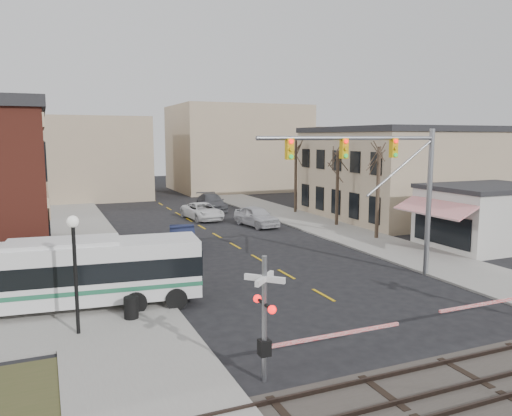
% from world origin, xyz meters
% --- Properties ---
extents(ground, '(160.00, 160.00, 0.00)m').
position_xyz_m(ground, '(0.00, 0.00, 0.00)').
color(ground, black).
rests_on(ground, ground).
extents(sidewalk_west, '(5.00, 60.00, 0.12)m').
position_xyz_m(sidewalk_west, '(-9.50, 20.00, 0.06)').
color(sidewalk_west, gray).
rests_on(sidewalk_west, ground).
extents(sidewalk_east, '(5.00, 60.00, 0.12)m').
position_xyz_m(sidewalk_east, '(9.50, 20.00, 0.06)').
color(sidewalk_east, gray).
rests_on(sidewalk_east, ground).
extents(ballast_strip, '(160.00, 5.00, 0.06)m').
position_xyz_m(ballast_strip, '(0.00, -8.00, 0.03)').
color(ballast_strip, '#332D28').
rests_on(ballast_strip, ground).
extents(rail_tracks, '(160.00, 3.91, 0.14)m').
position_xyz_m(rail_tracks, '(0.00, -8.00, 0.12)').
color(rail_tracks, '#2D231E').
rests_on(rail_tracks, ground).
extents(tan_building, '(20.30, 15.30, 8.50)m').
position_xyz_m(tan_building, '(22.00, 20.00, 4.26)').
color(tan_building, tan).
rests_on(tan_building, ground).
extents(awning_shop, '(9.74, 6.20, 4.30)m').
position_xyz_m(awning_shop, '(15.97, 7.00, 2.16)').
color(awning_shop, beige).
rests_on(awning_shop, ground).
extents(tree_east_a, '(0.28, 0.28, 6.75)m').
position_xyz_m(tree_east_a, '(10.50, 12.00, 3.50)').
color(tree_east_a, '#382B21').
rests_on(tree_east_a, sidewalk_east).
extents(tree_east_b, '(0.28, 0.28, 6.30)m').
position_xyz_m(tree_east_b, '(10.80, 18.00, 3.27)').
color(tree_east_b, '#382B21').
rests_on(tree_east_b, sidewalk_east).
extents(tree_east_c, '(0.28, 0.28, 7.20)m').
position_xyz_m(tree_east_c, '(11.00, 26.00, 3.72)').
color(tree_east_c, '#382B21').
rests_on(tree_east_c, sidewalk_east).
extents(transit_bus, '(11.84, 3.78, 2.99)m').
position_xyz_m(transit_bus, '(-11.49, 4.52, 1.70)').
color(transit_bus, silver).
rests_on(transit_bus, ground).
extents(traffic_signal_mast, '(10.33, 0.30, 8.00)m').
position_xyz_m(traffic_signal_mast, '(4.25, 2.93, 5.76)').
color(traffic_signal_mast, gray).
rests_on(traffic_signal_mast, ground).
extents(rr_crossing_west, '(5.60, 1.36, 4.00)m').
position_xyz_m(rr_crossing_west, '(-5.67, -4.69, 1.97)').
color(rr_crossing_west, gray).
rests_on(rr_crossing_west, ground).
extents(street_lamp, '(0.44, 0.44, 4.55)m').
position_xyz_m(street_lamp, '(-11.19, 1.33, 3.35)').
color(street_lamp, black).
rests_on(street_lamp, sidewalk_west).
extents(trash_bin, '(0.60, 0.60, 0.90)m').
position_xyz_m(trash_bin, '(-9.06, 2.19, 0.57)').
color(trash_bin, black).
rests_on(trash_bin, sidewalk_west).
extents(car_a, '(2.80, 5.30, 1.72)m').
position_xyz_m(car_a, '(4.47, 20.66, 0.86)').
color(car_a, '#B1B1B6').
rests_on(car_a, ground).
extents(car_b, '(2.69, 5.01, 1.57)m').
position_xyz_m(car_b, '(-3.43, 15.46, 0.78)').
color(car_b, '#171D3A').
rests_on(car_b, ground).
extents(car_c, '(3.10, 5.75, 1.53)m').
position_xyz_m(car_c, '(1.25, 25.86, 0.77)').
color(car_c, silver).
rests_on(car_c, ground).
extents(car_d, '(2.84, 6.01, 1.69)m').
position_xyz_m(car_d, '(3.83, 31.06, 0.85)').
color(car_d, '#444549').
rests_on(car_d, ground).
extents(pedestrian_near, '(0.60, 0.78, 1.91)m').
position_xyz_m(pedestrian_near, '(-9.33, 4.88, 1.08)').
color(pedestrian_near, '#554644').
rests_on(pedestrian_near, sidewalk_west).
extents(pedestrian_far, '(1.03, 1.06, 1.72)m').
position_xyz_m(pedestrian_far, '(-11.46, 7.71, 0.98)').
color(pedestrian_far, '#323F57').
rests_on(pedestrian_far, sidewalk_west).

